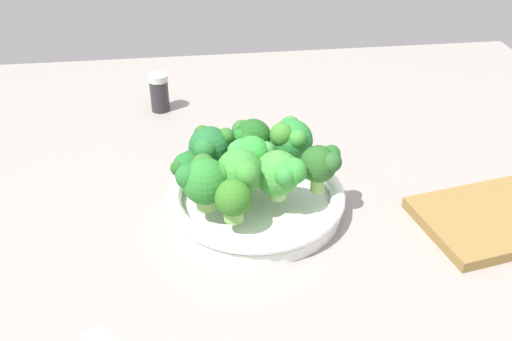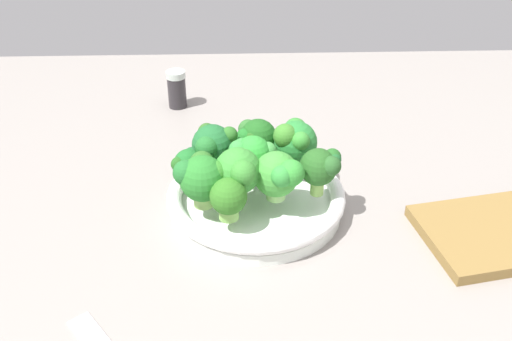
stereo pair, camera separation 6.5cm
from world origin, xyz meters
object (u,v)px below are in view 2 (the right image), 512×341
(broccoli_floret_1, at_px, (228,195))
(broccoli_floret_5, at_px, (252,154))
(broccoli_floret_0, at_px, (278,175))
(broccoli_floret_9, at_px, (202,177))
(broccoli_floret_7, at_px, (188,164))
(broccoli_floret_6, at_px, (238,172))
(pepper_shaker, at_px, (177,89))
(broccoli_floret_2, at_px, (322,167))
(broccoli_floret_4, at_px, (295,141))
(broccoli_floret_8, at_px, (212,145))
(bowl, at_px, (256,199))
(broccoli_floret_3, at_px, (255,137))

(broccoli_floret_1, distance_m, broccoli_floret_5, 0.09)
(broccoli_floret_0, relative_size, broccoli_floret_1, 1.22)
(broccoli_floret_9, bearing_deg, broccoli_floret_7, -65.13)
(broccoli_floret_6, xyz_separation_m, broccoli_floret_9, (0.05, 0.01, -0.00))
(pepper_shaker, bearing_deg, broccoli_floret_1, 103.96)
(broccoli_floret_6, height_order, pepper_shaker, broccoli_floret_6)
(pepper_shaker, bearing_deg, broccoli_floret_2, 122.41)
(broccoli_floret_2, xyz_separation_m, broccoli_floret_9, (0.16, 0.02, -0.00))
(broccoli_floret_0, height_order, broccoli_floret_6, broccoli_floret_6)
(broccoli_floret_0, relative_size, broccoli_floret_2, 1.04)
(broccoli_floret_4, bearing_deg, broccoli_floret_8, 5.10)
(bowl, relative_size, pepper_shaker, 3.52)
(broccoli_floret_3, bearing_deg, pepper_shaker, -61.38)
(broccoli_floret_5, bearing_deg, broccoli_floret_2, 157.48)
(broccoli_floret_3, relative_size, broccoli_floret_9, 0.86)
(broccoli_floret_1, distance_m, broccoli_floret_8, 0.11)
(broccoli_floret_1, relative_size, broccoli_floret_9, 0.80)
(broccoli_floret_4, bearing_deg, broccoli_floret_5, 29.31)
(broccoli_floret_0, height_order, broccoli_floret_8, broccoli_floret_8)
(broccoli_floret_6, height_order, broccoli_floret_8, broccoli_floret_6)
(pepper_shaker, bearing_deg, broccoli_floret_9, 99.97)
(bowl, distance_m, broccoli_floret_9, 0.10)
(broccoli_floret_2, bearing_deg, broccoli_floret_3, -49.14)
(broccoli_floret_5, xyz_separation_m, pepper_shaker, (0.13, -0.32, -0.04))
(broccoli_floret_6, bearing_deg, broccoli_floret_7, -30.33)
(broccoli_floret_4, bearing_deg, broccoli_floret_7, 16.11)
(broccoli_floret_8, bearing_deg, broccoli_floret_2, 157.05)
(broccoli_floret_3, height_order, broccoli_floret_5, broccoli_floret_5)
(broccoli_floret_4, distance_m, broccoli_floret_5, 0.07)
(broccoli_floret_4, bearing_deg, pepper_shaker, -55.21)
(broccoli_floret_7, height_order, pepper_shaker, broccoli_floret_7)
(broccoli_floret_3, bearing_deg, broccoli_floret_1, 74.74)
(bowl, height_order, broccoli_floret_3, broccoli_floret_3)
(broccoli_floret_1, height_order, broccoli_floret_9, broccoli_floret_9)
(bowl, relative_size, broccoli_floret_6, 3.27)
(broccoli_floret_8, height_order, broccoli_floret_9, same)
(broccoli_floret_4, distance_m, broccoli_floret_7, 0.16)
(broccoli_floret_1, distance_m, broccoli_floret_6, 0.04)
(broccoli_floret_1, relative_size, broccoli_floret_6, 0.76)
(bowl, height_order, pepper_shaker, pepper_shaker)
(broccoli_floret_0, distance_m, broccoli_floret_7, 0.13)
(broccoli_floret_4, xyz_separation_m, broccoli_floret_5, (0.06, 0.04, -0.00))
(broccoli_floret_0, distance_m, broccoli_floret_3, 0.12)
(broccoli_floret_2, distance_m, broccoli_floret_8, 0.16)
(bowl, height_order, broccoli_floret_5, broccoli_floret_5)
(broccoli_floret_1, distance_m, broccoli_floret_4, 0.16)
(broccoli_floret_0, distance_m, broccoli_floret_5, 0.06)
(bowl, distance_m, broccoli_floret_0, 0.07)
(broccoli_floret_3, relative_size, broccoli_floret_4, 0.85)
(broccoli_floret_0, xyz_separation_m, broccoli_floret_4, (-0.03, -0.09, 0.00))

